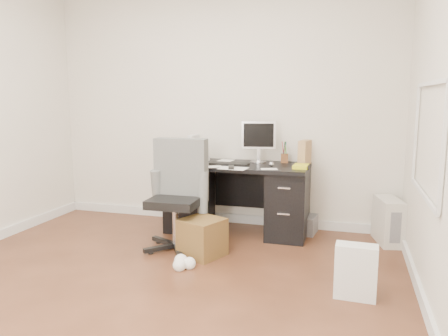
# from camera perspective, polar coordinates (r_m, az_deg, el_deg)

# --- Properties ---
(ground) EXTENTS (4.00, 4.00, 0.00)m
(ground) POSITION_cam_1_polar(r_m,az_deg,el_deg) (3.48, -10.44, -15.57)
(ground) COLOR #452516
(ground) RESTS_ON ground
(room_shell) EXTENTS (4.02, 4.02, 2.71)m
(room_shell) POSITION_cam_1_polar(r_m,az_deg,el_deg) (3.19, -10.55, 12.77)
(room_shell) COLOR silver
(room_shell) RESTS_ON ground
(desk) EXTENTS (1.50, 0.70, 0.75)m
(desk) POSITION_cam_1_polar(r_m,az_deg,el_deg) (4.73, 1.77, -3.66)
(desk) COLOR black
(desk) RESTS_ON ground
(loose_papers) EXTENTS (1.10, 0.60, 0.00)m
(loose_papers) POSITION_cam_1_polar(r_m,az_deg,el_deg) (4.67, -0.75, 0.56)
(loose_papers) COLOR white
(loose_papers) RESTS_ON desk
(lcd_monitor) EXTENTS (0.39, 0.26, 0.46)m
(lcd_monitor) POSITION_cam_1_polar(r_m,az_deg,el_deg) (4.71, 4.54, 3.42)
(lcd_monitor) COLOR #BBBCC0
(lcd_monitor) RESTS_ON desk
(keyboard) EXTENTS (0.41, 0.14, 0.02)m
(keyboard) POSITION_cam_1_polar(r_m,az_deg,el_deg) (4.59, 0.70, 0.54)
(keyboard) COLOR black
(keyboard) RESTS_ON desk
(computer_mouse) EXTENTS (0.07, 0.07, 0.05)m
(computer_mouse) POSITION_cam_1_polar(r_m,az_deg,el_deg) (4.49, 6.21, 0.50)
(computer_mouse) COLOR #BBBCC0
(computer_mouse) RESTS_ON desk
(travel_mug) EXTENTS (0.09, 0.09, 0.19)m
(travel_mug) POSITION_cam_1_polar(r_m,az_deg,el_deg) (4.83, -6.31, 1.92)
(travel_mug) COLOR navy
(travel_mug) RESTS_ON desk
(white_binder) EXTENTS (0.12, 0.25, 0.29)m
(white_binder) POSITION_cam_1_polar(r_m,az_deg,el_deg) (4.95, -3.93, 2.71)
(white_binder) COLOR silver
(white_binder) RESTS_ON desk
(magazine_file) EXTENTS (0.15, 0.24, 0.26)m
(magazine_file) POSITION_cam_1_polar(r_m,az_deg,el_deg) (4.68, 10.49, 2.00)
(magazine_file) COLOR #A68250
(magazine_file) RESTS_ON desk
(pen_cup) EXTENTS (0.11, 0.11, 0.23)m
(pen_cup) POSITION_cam_1_polar(r_m,az_deg,el_deg) (4.78, 7.92, 2.06)
(pen_cup) COLOR brown
(pen_cup) RESTS_ON desk
(yellow_book) EXTENTS (0.17, 0.21, 0.04)m
(yellow_book) POSITION_cam_1_polar(r_m,az_deg,el_deg) (4.45, 10.11, 0.21)
(yellow_book) COLOR yellow
(yellow_book) RESTS_ON desk
(paper_remote) EXTENTS (0.29, 0.24, 0.02)m
(paper_remote) POSITION_cam_1_polar(r_m,az_deg,el_deg) (4.37, 1.21, 0.10)
(paper_remote) COLOR white
(paper_remote) RESTS_ON desk
(office_chair) EXTENTS (0.61, 0.61, 1.06)m
(office_chair) POSITION_cam_1_polar(r_m,az_deg,el_deg) (4.18, -6.40, -3.60)
(office_chair) COLOR #535653
(office_chair) RESTS_ON ground
(pc_tower) EXTENTS (0.30, 0.49, 0.46)m
(pc_tower) POSITION_cam_1_polar(r_m,az_deg,el_deg) (4.71, 20.66, -6.47)
(pc_tower) COLOR beige
(pc_tower) RESTS_ON ground
(shopping_bag) EXTENTS (0.31, 0.22, 0.40)m
(shopping_bag) POSITION_cam_1_polar(r_m,az_deg,el_deg) (3.39, 16.83, -12.82)
(shopping_bag) COLOR silver
(shopping_bag) RESTS_ON ground
(wicker_basket) EXTENTS (0.46, 0.46, 0.35)m
(wicker_basket) POSITION_cam_1_polar(r_m,az_deg,el_deg) (4.09, -2.87, -9.03)
(wicker_basket) COLOR #503318
(wicker_basket) RESTS_ON ground
(desk_printer) EXTENTS (0.36, 0.31, 0.19)m
(desk_printer) POSITION_cam_1_polar(r_m,az_deg,el_deg) (4.84, 9.95, -7.18)
(desk_printer) COLOR #5D5D61
(desk_printer) RESTS_ON ground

